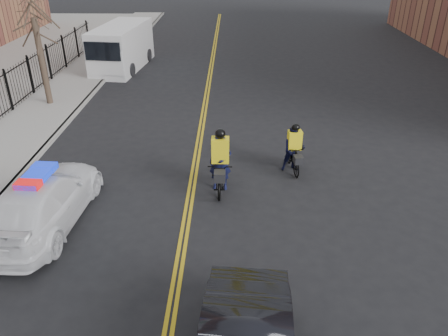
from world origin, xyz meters
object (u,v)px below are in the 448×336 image
object	(u,v)px
cargo_van	(121,48)
cyclist_far	(294,152)
police_cruiser	(42,201)
cyclist_near	(220,169)

from	to	relation	value
cargo_van	cyclist_far	bearing A→B (deg)	-49.42
police_cruiser	cyclist_far	distance (m)	8.27
cyclist_near	cyclist_far	bearing A→B (deg)	27.50
cargo_van	cyclist_near	bearing A→B (deg)	-59.67
police_cruiser	cyclist_near	world-z (taller)	cyclist_near
cargo_van	cyclist_far	xyz separation A→B (m)	(9.02, -13.23, -0.56)
cargo_van	cyclist_far	size ratio (longest dim) A/B	3.53
cyclist_far	police_cruiser	bearing A→B (deg)	-163.41
cyclist_far	cargo_van	bearing A→B (deg)	116.90
cyclist_near	cyclist_far	xyz separation A→B (m)	(2.54, 1.31, -0.04)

